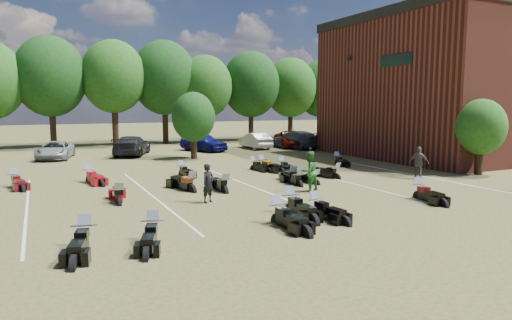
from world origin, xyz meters
TOP-DOWN VIEW (x-y plane):
  - ground at (0.00, 0.00)m, footprint 160.00×160.00m
  - car_2 at (-11.34, 19.73)m, footprint 3.18×5.09m
  - car_3 at (-5.78, 19.64)m, footprint 4.08×5.76m
  - car_4 at (0.39, 20.19)m, footprint 3.57×4.91m
  - car_5 at (5.46, 20.49)m, footprint 1.54×4.36m
  - car_6 at (9.06, 20.04)m, footprint 3.98×6.03m
  - car_7 at (8.73, 18.92)m, footprint 3.42×5.90m
  - person_black at (-6.19, 0.63)m, footprint 0.70×0.61m
  - person_green at (-1.12, 0.88)m, footprint 1.04×0.88m
  - person_grey at (6.21, 1.36)m, footprint 0.97×1.09m
  - motorcycle_0 at (-11.41, -3.48)m, footprint 1.29×2.46m
  - motorcycle_1 at (-9.50, -3.68)m, footprint 1.41×2.36m
  - motorcycle_2 at (-4.00, -2.40)m, footprint 0.94×2.52m
  - motorcycle_3 at (-5.19, -3.56)m, footprint 0.87×2.44m
  - motorcycle_4 at (-3.37, -3.15)m, footprint 0.91×2.28m
  - motorcycle_5 at (2.29, -2.56)m, footprint 1.12×2.36m
  - motorcycle_7 at (-9.60, 1.82)m, footprint 0.96×2.42m
  - motorcycle_8 at (-6.12, 3.15)m, footprint 1.35×2.63m
  - motorcycle_9 at (-4.81, 2.27)m, footprint 0.77×2.31m
  - motorcycle_10 at (0.17, 2.28)m, footprint 0.92×2.06m
  - motorcycle_11 at (-0.84, 2.21)m, footprint 0.82×2.22m
  - motorcycle_12 at (-0.81, 2.88)m, footprint 1.38×2.54m
  - motorcycle_13 at (2.12, 3.27)m, footprint 1.25×2.34m
  - motorcycle_14 at (-13.62, 8.22)m, footprint 1.26×2.39m
  - motorcycle_15 at (-10.14, 8.08)m, footprint 1.30×2.48m
  - motorcycle_16 at (-5.13, 8.20)m, footprint 0.85×2.14m
  - motorcycle_17 at (-0.07, 7.87)m, footprint 1.33×2.46m
  - motorcycle_18 at (1.05, 7.43)m, footprint 0.86×2.15m
  - motorcycle_19 at (-0.45, 8.36)m, footprint 1.07×2.13m
  - motorcycle_20 at (5.76, 8.22)m, footprint 1.18×2.21m
  - brick_building at (22.00, 9.00)m, footprint 25.40×15.20m
  - tree_line at (-1.00, 29.00)m, footprint 56.00×6.00m
  - young_tree_near_building at (10.50, 1.00)m, footprint 2.80×2.80m
  - young_tree_midfield at (-2.00, 15.50)m, footprint 3.20×3.20m
  - parking_lines at (-3.00, 3.00)m, footprint 20.10×14.00m

SIDE VIEW (x-z plane):
  - ground at x=0.00m, z-range 0.00..0.00m
  - motorcycle_0 at x=-11.41m, z-range -0.65..0.65m
  - motorcycle_1 at x=-9.50m, z-range -0.63..0.63m
  - motorcycle_2 at x=-4.00m, z-range -0.69..0.69m
  - motorcycle_3 at x=-5.19m, z-range -0.67..0.67m
  - motorcycle_4 at x=-3.37m, z-range -0.62..0.62m
  - motorcycle_5 at x=2.29m, z-range -0.63..0.63m
  - motorcycle_7 at x=-9.60m, z-range -0.66..0.66m
  - motorcycle_8 at x=-6.12m, z-range -0.70..0.70m
  - motorcycle_9 at x=-4.81m, z-range -0.64..0.64m
  - motorcycle_10 at x=0.17m, z-range -0.56..0.56m
  - motorcycle_11 at x=-0.84m, z-range -0.61..0.61m
  - motorcycle_12 at x=-0.81m, z-range -0.67..0.67m
  - motorcycle_13 at x=2.12m, z-range -0.62..0.62m
  - motorcycle_14 at x=-13.62m, z-range -0.64..0.64m
  - motorcycle_15 at x=-10.14m, z-range -0.66..0.66m
  - motorcycle_16 at x=-5.13m, z-range -0.58..0.58m
  - motorcycle_17 at x=-0.07m, z-range -0.65..0.65m
  - motorcycle_18 at x=1.05m, z-range -0.59..0.59m
  - motorcycle_19 at x=-0.45m, z-range -0.57..0.57m
  - motorcycle_20 at x=5.76m, z-range -0.59..0.59m
  - parking_lines at x=-3.00m, z-range 0.00..0.01m
  - car_2 at x=-11.34m, z-range 0.00..1.31m
  - car_5 at x=5.46m, z-range 0.00..1.44m
  - car_6 at x=9.06m, z-range 0.00..1.54m
  - car_3 at x=-5.78m, z-range 0.00..1.55m
  - car_4 at x=0.39m, z-range 0.00..1.55m
  - car_7 at x=8.73m, z-range 0.00..1.61m
  - person_black at x=-6.19m, z-range 0.00..1.62m
  - person_grey at x=6.21m, z-range 0.00..1.77m
  - person_green at x=-1.12m, z-range 0.00..1.89m
  - young_tree_near_building at x=10.50m, z-range 0.67..4.83m
  - young_tree_midfield at x=-2.00m, z-range 0.74..5.44m
  - brick_building at x=22.00m, z-range 0.01..10.71m
  - tree_line at x=-1.00m, z-range 1.42..11.20m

